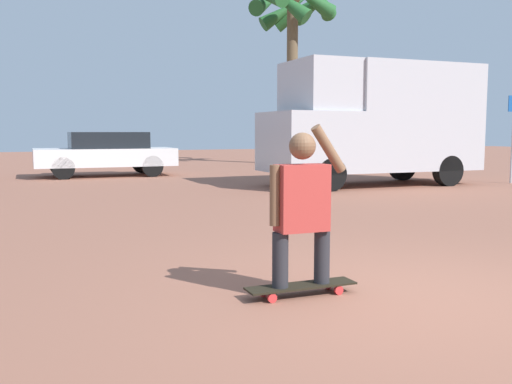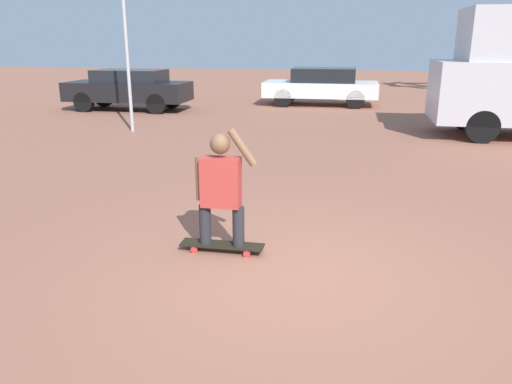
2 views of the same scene
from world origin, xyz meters
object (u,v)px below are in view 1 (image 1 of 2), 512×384
skateboard (301,287)px  parked_car_white (106,153)px  camper_van (375,120)px  person_skateboarder (302,201)px  palm_tree_near_van (293,14)px

skateboard → parked_car_white: 14.54m
camper_van → parked_car_white: bearing=137.2°
parked_car_white → person_skateboarder: bearing=-90.9°
person_skateboarder → palm_tree_near_van: (8.84, 18.62, 5.68)m
parked_car_white → palm_tree_near_van: bearing=25.4°
skateboard → palm_tree_near_van: (8.84, 18.62, 6.44)m
person_skateboarder → palm_tree_near_van: size_ratio=0.18×
camper_van → skateboard: bearing=-127.0°
parked_car_white → palm_tree_near_van: 11.15m
person_skateboarder → camper_van: camper_van is taller
person_skateboarder → skateboard: bearing=-0.0°
person_skateboarder → camper_van: size_ratio=0.24×
skateboard → person_skateboarder: person_skateboarder is taller
camper_van → person_skateboarder: bearing=-127.0°
skateboard → person_skateboarder: size_ratio=0.71×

